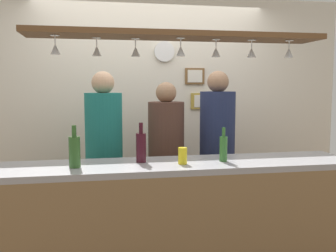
# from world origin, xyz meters

# --- Properties ---
(back_wall) EXTENTS (4.40, 0.06, 2.60)m
(back_wall) POSITION_xyz_m (0.00, 1.10, 1.30)
(back_wall) COLOR silver
(back_wall) RESTS_ON ground_plane
(bar_counter) EXTENTS (2.70, 0.55, 1.05)m
(bar_counter) POSITION_xyz_m (0.00, -0.51, 0.70)
(bar_counter) COLOR #99999E
(bar_counter) RESTS_ON ground_plane
(overhead_glass_rack) EXTENTS (2.20, 0.36, 0.04)m
(overhead_glass_rack) POSITION_xyz_m (0.00, -0.30, 1.99)
(overhead_glass_rack) COLOR brown
(hanging_wineglass_far_left) EXTENTS (0.07, 0.07, 0.13)m
(hanging_wineglass_far_left) POSITION_xyz_m (-0.88, -0.33, 1.88)
(hanging_wineglass_far_left) COLOR silver
(hanging_wineglass_far_left) RESTS_ON overhead_glass_rack
(hanging_wineglass_left) EXTENTS (0.07, 0.07, 0.13)m
(hanging_wineglass_left) POSITION_xyz_m (-0.59, -0.25, 1.88)
(hanging_wineglass_left) COLOR silver
(hanging_wineglass_left) RESTS_ON overhead_glass_rack
(hanging_wineglass_center_left) EXTENTS (0.07, 0.07, 0.13)m
(hanging_wineglass_center_left) POSITION_xyz_m (-0.31, -0.25, 1.88)
(hanging_wineglass_center_left) COLOR silver
(hanging_wineglass_center_left) RESTS_ON overhead_glass_rack
(hanging_wineglass_center) EXTENTS (0.07, 0.07, 0.13)m
(hanging_wineglass_center) POSITION_xyz_m (0.01, -0.35, 1.88)
(hanging_wineglass_center) COLOR silver
(hanging_wineglass_center) RESTS_ON overhead_glass_rack
(hanging_wineglass_center_right) EXTENTS (0.07, 0.07, 0.13)m
(hanging_wineglass_center_right) POSITION_xyz_m (0.29, -0.31, 1.88)
(hanging_wineglass_center_right) COLOR silver
(hanging_wineglass_center_right) RESTS_ON overhead_glass_rack
(hanging_wineglass_right) EXTENTS (0.07, 0.07, 0.13)m
(hanging_wineglass_right) POSITION_xyz_m (0.57, -0.32, 1.88)
(hanging_wineglass_right) COLOR silver
(hanging_wineglass_right) RESTS_ON overhead_glass_rack
(hanging_wineglass_far_right) EXTENTS (0.07, 0.07, 0.13)m
(hanging_wineglass_far_right) POSITION_xyz_m (0.86, -0.35, 1.88)
(hanging_wineglass_far_right) COLOR silver
(hanging_wineglass_far_right) RESTS_ON overhead_glass_rack
(person_left_teal_shirt) EXTENTS (0.34, 0.34, 1.75)m
(person_left_teal_shirt) POSITION_xyz_m (-0.54, 0.41, 1.06)
(person_left_teal_shirt) COLOR #2D334C
(person_left_teal_shirt) RESTS_ON ground_plane
(person_middle_brown_shirt) EXTENTS (0.34, 0.34, 1.65)m
(person_middle_brown_shirt) POSITION_xyz_m (0.04, 0.41, 1.00)
(person_middle_brown_shirt) COLOR #2D334C
(person_middle_brown_shirt) RESTS_ON ground_plane
(person_right_navy_shirt) EXTENTS (0.34, 0.34, 1.76)m
(person_right_navy_shirt) POSITION_xyz_m (0.54, 0.41, 1.07)
(person_right_navy_shirt) COLOR #2D334C
(person_right_navy_shirt) RESTS_ON ground_plane
(bottle_champagne_green) EXTENTS (0.08, 0.08, 0.30)m
(bottle_champagne_green) POSITION_xyz_m (-0.76, -0.39, 1.16)
(bottle_champagne_green) COLOR #2D5623
(bottle_champagne_green) RESTS_ON bar_counter
(bottle_wine_dark_red) EXTENTS (0.08, 0.08, 0.30)m
(bottle_wine_dark_red) POSITION_xyz_m (-0.28, -0.29, 1.16)
(bottle_wine_dark_red) COLOR #380F19
(bottle_wine_dark_red) RESTS_ON bar_counter
(bottle_beer_green_import) EXTENTS (0.06, 0.06, 0.26)m
(bottle_beer_green_import) POSITION_xyz_m (0.34, -0.37, 1.15)
(bottle_beer_green_import) COLOR #336B2D
(bottle_beer_green_import) RESTS_ON bar_counter
(drink_can) EXTENTS (0.07, 0.07, 0.12)m
(drink_can) POSITION_xyz_m (0.01, -0.41, 1.11)
(drink_can) COLOR yellow
(drink_can) RESTS_ON bar_counter
(picture_frame_upper_small) EXTENTS (0.22, 0.02, 0.18)m
(picture_frame_upper_small) POSITION_xyz_m (0.48, 1.06, 1.73)
(picture_frame_upper_small) COLOR brown
(picture_frame_upper_small) RESTS_ON back_wall
(picture_frame_lower_pair) EXTENTS (0.30, 0.02, 0.18)m
(picture_frame_lower_pair) POSITION_xyz_m (0.59, 1.06, 1.45)
(picture_frame_lower_pair) COLOR #B29338
(picture_frame_lower_pair) RESTS_ON back_wall
(wall_clock) EXTENTS (0.22, 0.03, 0.22)m
(wall_clock) POSITION_xyz_m (0.14, 1.05, 1.99)
(wall_clock) COLOR white
(wall_clock) RESTS_ON back_wall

